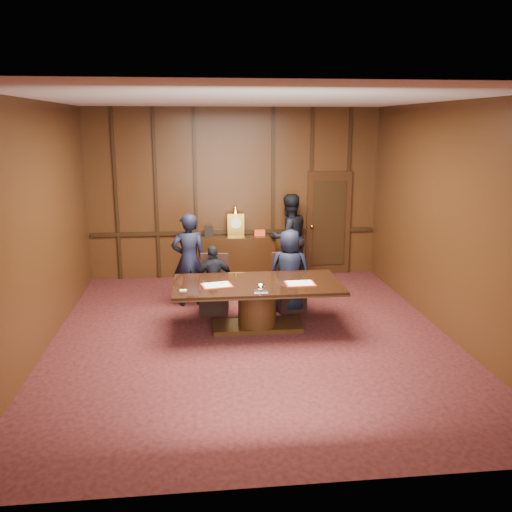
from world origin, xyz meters
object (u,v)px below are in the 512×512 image
at_px(signatory_left, 214,280).
at_px(witness_left, 189,260).
at_px(sideboard, 236,256).
at_px(signatory_right, 290,271).
at_px(conference_table, 257,298).
at_px(witness_right, 289,237).

relative_size(signatory_left, witness_left, 0.72).
bearing_deg(sideboard, signatory_left, -104.03).
height_order(signatory_right, witness_left, witness_left).
distance_m(signatory_left, signatory_right, 1.31).
xyz_separation_m(conference_table, witness_right, (0.96, 2.75, 0.38)).
distance_m(witness_left, witness_right, 2.49).
relative_size(sideboard, conference_table, 0.61).
xyz_separation_m(signatory_left, witness_right, (1.61, 1.95, 0.30)).
bearing_deg(sideboard, witness_left, -120.63).
bearing_deg(signatory_left, sideboard, -114.35).
height_order(sideboard, signatory_right, sideboard).
relative_size(conference_table, witness_left, 1.58).
distance_m(conference_table, signatory_right, 1.05).
bearing_deg(sideboard, witness_right, -8.39).
bearing_deg(witness_left, witness_right, -153.12).
relative_size(signatory_left, signatory_right, 0.83).
xyz_separation_m(signatory_right, witness_left, (-1.72, 0.51, 0.11)).
xyz_separation_m(sideboard, conference_table, (0.12, -2.91, 0.02)).
bearing_deg(conference_table, witness_right, 70.73).
bearing_deg(signatory_left, witness_right, -139.86).
xyz_separation_m(signatory_left, signatory_right, (1.30, 0.00, 0.12)).
distance_m(signatory_right, witness_right, 1.98).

